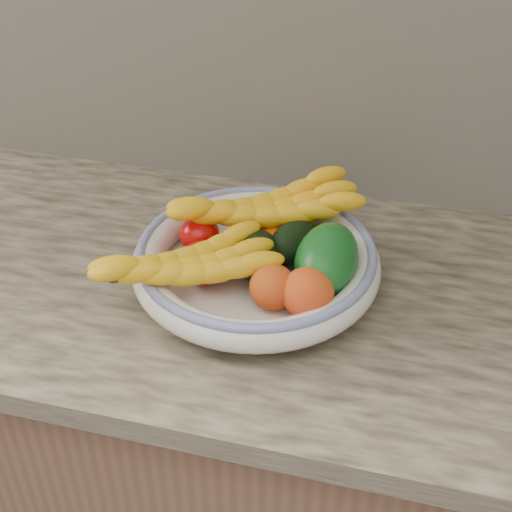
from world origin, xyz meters
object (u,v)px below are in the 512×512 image
at_px(banana_bunch_back, 264,213).
at_px(banana_bunch_front, 186,269).
at_px(fruit_bowl, 256,262).
at_px(green_mango, 326,260).

distance_m(banana_bunch_back, banana_bunch_front, 0.18).
bearing_deg(fruit_bowl, green_mango, -2.30).
relative_size(fruit_bowl, green_mango, 2.69).
bearing_deg(green_mango, fruit_bowl, 178.65).
distance_m(fruit_bowl, banana_bunch_back, 0.09).
distance_m(green_mango, banana_bunch_front, 0.21).
bearing_deg(banana_bunch_back, banana_bunch_front, -143.77).
height_order(banana_bunch_back, banana_bunch_front, banana_bunch_back).
bearing_deg(green_mango, banana_bunch_front, -156.38).
bearing_deg(banana_bunch_back, fruit_bowl, -113.63).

